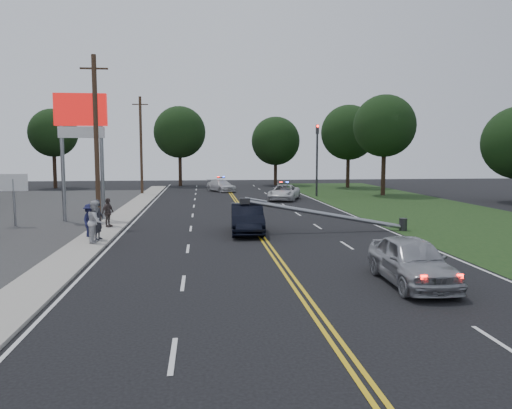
{
  "coord_description": "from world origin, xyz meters",
  "views": [
    {
      "loc": [
        -3.04,
        -18.46,
        4.36
      ],
      "look_at": [
        -0.3,
        6.7,
        1.7
      ],
      "focal_mm": 35.0,
      "sensor_mm": 36.0,
      "label": 1
    }
  ],
  "objects": [
    {
      "name": "tree_5",
      "position": [
        -20.78,
        44.4,
        6.66
      ],
      "size": [
        5.78,
        5.78,
        9.57
      ],
      "color": "black",
      "rests_on": "ground"
    },
    {
      "name": "small_sign",
      "position": [
        -14.0,
        12.0,
        2.33
      ],
      "size": [
        1.6,
        0.14,
        3.1
      ],
      "color": "gray",
      "rests_on": "ground"
    },
    {
      "name": "utility_pole_mid",
      "position": [
        -9.2,
        12.0,
        5.08
      ],
      "size": [
        1.6,
        0.28,
        10.0
      ],
      "color": "#382619",
      "rests_on": "ground"
    },
    {
      "name": "emergency_a",
      "position": [
        4.43,
        26.39,
        0.7
      ],
      "size": [
        3.89,
        5.54,
        1.4
      ],
      "primitive_type": "imported",
      "rotation": [
        0.0,
        0.0,
        -0.34
      ],
      "color": "silver",
      "rests_on": "ground"
    },
    {
      "name": "fallen_streetlight",
      "position": [
        4.19,
        8.0,
        0.92
      ],
      "size": [
        9.36,
        0.44,
        1.91
      ],
      "color": "#2D2D30",
      "rests_on": "ground"
    },
    {
      "name": "tree_6",
      "position": [
        -5.81,
        46.92,
        6.91
      ],
      "size": [
        6.64,
        6.64,
        10.25
      ],
      "color": "black",
      "rests_on": "ground"
    },
    {
      "name": "pylon_sign",
      "position": [
        -10.5,
        14.0,
        6.0
      ],
      "size": [
        3.2,
        0.35,
        8.0
      ],
      "color": "gray",
      "rests_on": "ground"
    },
    {
      "name": "bystander_c",
      "position": [
        -8.7,
        7.19,
        0.95
      ],
      "size": [
        0.78,
        1.16,
        1.66
      ],
      "primitive_type": "imported",
      "rotation": [
        0.0,
        0.0,
        1.41
      ],
      "color": "#1B1C44",
      "rests_on": "sidewalk"
    },
    {
      "name": "tree_9",
      "position": [
        15.26,
        30.36,
        6.97
      ],
      "size": [
        6.23,
        6.23,
        10.1
      ],
      "color": "black",
      "rests_on": "ground"
    },
    {
      "name": "bystander_a",
      "position": [
        -8.06,
        6.16,
        1.1
      ],
      "size": [
        0.57,
        0.78,
        1.96
      ],
      "primitive_type": "imported",
      "rotation": [
        0.0,
        0.0,
        1.43
      ],
      "color": "#282930",
      "rests_on": "sidewalk"
    },
    {
      "name": "grass_verge",
      "position": [
        13.5,
        10.0,
        0.01
      ],
      "size": [
        12.0,
        80.0,
        0.01
      ],
      "primitive_type": "cube",
      "color": "black",
      "rests_on": "ground"
    },
    {
      "name": "emergency_b",
      "position": [
        -0.91,
        36.92,
        0.66
      ],
      "size": [
        3.59,
        4.88,
        1.31
      ],
      "primitive_type": "imported",
      "rotation": [
        0.0,
        0.0,
        0.44
      ],
      "color": "silver",
      "rests_on": "ground"
    },
    {
      "name": "tree_7",
      "position": [
        6.68,
        46.93,
        5.82
      ],
      "size": [
        6.36,
        6.36,
        9.01
      ],
      "color": "black",
      "rests_on": "ground"
    },
    {
      "name": "tree_8",
      "position": [
        14.9,
        41.5,
        6.75
      ],
      "size": [
        6.73,
        6.73,
        10.13
      ],
      "color": "black",
      "rests_on": "ground"
    },
    {
      "name": "bystander_d",
      "position": [
        -8.38,
        10.45,
        0.95
      ],
      "size": [
        0.79,
        1.05,
        1.66
      ],
      "primitive_type": "imported",
      "rotation": [
        0.0,
        0.0,
        1.11
      ],
      "color": "#514441",
      "rests_on": "sidewalk"
    },
    {
      "name": "ground",
      "position": [
        0.0,
        0.0,
        0.0
      ],
      "size": [
        120.0,
        120.0,
        0.0
      ],
      "primitive_type": "plane",
      "color": "black",
      "rests_on": "ground"
    },
    {
      "name": "crashed_sedan",
      "position": [
        -0.63,
        8.11,
        0.79
      ],
      "size": [
        1.9,
        4.88,
        1.59
      ],
      "primitive_type": "imported",
      "rotation": [
        0.0,
        0.0,
        -0.05
      ],
      "color": "black",
      "rests_on": "ground"
    },
    {
      "name": "utility_pole_far",
      "position": [
        -9.2,
        34.0,
        5.08
      ],
      "size": [
        1.6,
        0.28,
        10.0
      ],
      "color": "#382619",
      "rests_on": "ground"
    },
    {
      "name": "sidewalk",
      "position": [
        -8.4,
        10.0,
        0.06
      ],
      "size": [
        1.8,
        70.0,
        0.12
      ],
      "primitive_type": "cube",
      "color": "#A09C91",
      "rests_on": "ground"
    },
    {
      "name": "centerline_yellow",
      "position": [
        0.0,
        10.0,
        0.01
      ],
      "size": [
        0.36,
        80.0,
        0.0
      ],
      "primitive_type": "cube",
      "color": "gold",
      "rests_on": "ground"
    },
    {
      "name": "bystander_b",
      "position": [
        -8.02,
        5.44,
        1.12
      ],
      "size": [
        0.75,
        0.97,
        1.99
      ],
      "primitive_type": "imported",
      "rotation": [
        0.0,
        0.0,
        1.57
      ],
      "color": "silver",
      "rests_on": "sidewalk"
    },
    {
      "name": "waiting_sedan",
      "position": [
        3.84,
        -2.92,
        0.79
      ],
      "size": [
        2.01,
        4.7,
        1.58
      ],
      "primitive_type": "imported",
      "rotation": [
        0.0,
        0.0,
        -0.03
      ],
      "color": "#9C9EA4",
      "rests_on": "ground"
    },
    {
      "name": "traffic_signal",
      "position": [
        8.3,
        30.0,
        4.21
      ],
      "size": [
        0.28,
        0.41,
        7.05
      ],
      "color": "#2D2D30",
      "rests_on": "ground"
    }
  ]
}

